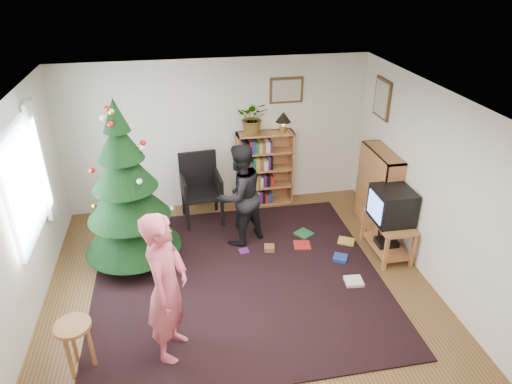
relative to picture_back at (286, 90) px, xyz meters
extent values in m
plane|color=brown|center=(-1.15, -2.48, -1.95)|extent=(5.00, 5.00, 0.00)
plane|color=white|center=(-1.15, -2.48, 0.55)|extent=(5.00, 5.00, 0.00)
cube|color=silver|center=(-1.15, 0.02, -0.70)|extent=(5.00, 0.02, 2.50)
cube|color=silver|center=(-3.65, -2.48, -0.70)|extent=(0.02, 5.00, 2.50)
cube|color=silver|center=(1.35, -2.48, -0.70)|extent=(0.02, 5.00, 2.50)
cube|color=black|center=(-1.15, -2.17, -1.94)|extent=(3.80, 3.60, 0.02)
cube|color=silver|center=(-3.62, -1.88, -0.45)|extent=(0.04, 1.20, 1.40)
cube|color=silver|center=(-3.58, -1.18, -0.45)|extent=(0.06, 0.35, 1.60)
cube|color=#4C3319|center=(0.00, 0.00, 0.00)|extent=(0.55, 0.03, 0.42)
cube|color=beige|center=(0.00, 0.00, 0.00)|extent=(0.47, 0.01, 0.34)
cube|color=#4C3319|center=(1.33, -0.73, 0.00)|extent=(0.03, 0.50, 0.60)
cube|color=beige|center=(1.33, -0.73, 0.00)|extent=(0.01, 0.42, 0.52)
cylinder|color=#3F2816|center=(-2.53, -1.51, -1.82)|extent=(0.13, 0.13, 0.25)
cone|color=black|center=(-2.53, -1.51, -1.32)|extent=(1.32, 1.32, 0.74)
cone|color=black|center=(-2.53, -1.51, -0.88)|extent=(1.10, 1.10, 0.66)
cone|color=black|center=(-2.53, -1.51, -0.47)|extent=(0.85, 0.85, 0.58)
cone|color=black|center=(-2.53, -1.51, -0.10)|extent=(0.59, 0.59, 0.51)
cone|color=black|center=(-2.53, -1.51, 0.23)|extent=(0.34, 0.34, 0.42)
cube|color=#A35E3A|center=(-0.37, -0.14, -1.30)|extent=(0.95, 0.30, 1.30)
cube|color=#A35E3A|center=(-0.37, -0.14, -0.66)|extent=(0.95, 0.30, 0.03)
cube|color=#A35E3A|center=(1.19, -1.25, -1.30)|extent=(0.30, 0.95, 1.30)
cube|color=#A35E3A|center=(1.19, -1.25, -0.66)|extent=(0.30, 0.95, 0.03)
cube|color=#A35E3A|center=(1.07, -1.96, -1.42)|extent=(0.46, 0.84, 0.04)
cube|color=#A35E3A|center=(0.87, -2.35, -1.69)|extent=(0.05, 0.05, 0.51)
cube|color=#A35E3A|center=(1.27, -2.35, -1.69)|extent=(0.05, 0.05, 0.51)
cube|color=#A35E3A|center=(0.87, -1.57, -1.69)|extent=(0.05, 0.05, 0.51)
cube|color=#A35E3A|center=(1.27, -1.57, -1.69)|extent=(0.05, 0.05, 0.51)
cube|color=#A35E3A|center=(1.07, -1.96, -1.83)|extent=(0.42, 0.80, 0.03)
cube|color=black|center=(1.07, -1.96, -1.77)|extent=(0.30, 0.25, 0.08)
cube|color=black|center=(1.07, -1.96, -1.16)|extent=(0.51, 0.56, 0.49)
cube|color=#5D96FF|center=(0.81, -1.96, -1.16)|extent=(0.01, 0.43, 0.35)
cube|color=black|center=(-1.49, -0.55, -1.45)|extent=(0.66, 0.66, 0.05)
cube|color=black|center=(-1.49, -0.27, -1.14)|extent=(0.61, 0.10, 0.61)
cube|color=black|center=(-1.76, -0.82, -1.70)|extent=(0.05, 0.05, 0.50)
cube|color=black|center=(-1.22, -0.82, -1.70)|extent=(0.05, 0.05, 0.50)
cube|color=black|center=(-1.76, -0.28, -1.70)|extent=(0.05, 0.05, 0.50)
cube|color=black|center=(-1.22, -0.28, -1.70)|extent=(0.05, 0.05, 0.50)
cylinder|color=#A35E3A|center=(-3.01, -3.36, -1.36)|extent=(0.37, 0.37, 0.04)
cylinder|color=#A35E3A|center=(-2.87, -3.36, -1.66)|extent=(0.04, 0.04, 0.57)
cylinder|color=#A35E3A|center=(-3.07, -3.24, -1.66)|extent=(0.04, 0.04, 0.57)
cylinder|color=#A35E3A|center=(-3.07, -3.47, -1.66)|extent=(0.04, 0.04, 0.57)
imported|color=#CF5267|center=(-2.04, -3.28, -1.08)|extent=(0.60, 0.74, 1.74)
imported|color=black|center=(-0.98, -1.27, -1.16)|extent=(0.96, 0.90, 1.57)
imported|color=gray|center=(-0.57, -0.14, -0.38)|extent=(0.57, 0.52, 0.55)
cylinder|color=#A57F33|center=(-0.07, -0.14, -0.60)|extent=(0.10, 0.10, 0.10)
sphere|color=#FFD88C|center=(-0.07, -0.14, -0.48)|extent=(0.10, 0.10, 0.10)
cone|color=black|center=(-0.07, -0.14, -0.40)|extent=(0.25, 0.25, 0.17)
cube|color=#A51E19|center=(-0.10, -1.61, -1.91)|extent=(0.20, 0.20, 0.08)
cube|color=navy|center=(0.35, -2.04, -1.91)|extent=(0.20, 0.20, 0.08)
cube|color=#1E592D|center=(0.01, -1.31, -1.91)|extent=(0.20, 0.20, 0.08)
cube|color=gold|center=(0.59, -1.63, -1.91)|extent=(0.20, 0.20, 0.08)
cube|color=brown|center=(-0.60, -1.62, -1.91)|extent=(0.20, 0.20, 0.08)
cube|color=beige|center=(0.34, -2.57, -1.91)|extent=(0.20, 0.20, 0.08)
cube|color=#4C1959|center=(-0.98, -1.60, -1.91)|extent=(0.20, 0.20, 0.08)
camera|label=1|loc=(-1.82, -7.06, 1.96)|focal=32.00mm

